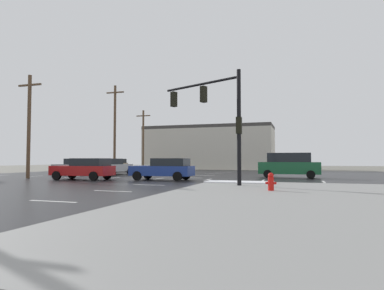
{
  "coord_description": "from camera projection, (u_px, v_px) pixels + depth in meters",
  "views": [
    {
      "loc": [
        8.35,
        -23.79,
        1.52
      ],
      "look_at": [
        -1.08,
        5.71,
        2.87
      ],
      "focal_mm": 30.94,
      "sensor_mm": 36.0,
      "label": 1
    }
  ],
  "objects": [
    {
      "name": "ground_plane",
      "position": [
        183.0,
        179.0,
        25.12
      ],
      "size": [
        120.0,
        120.0,
        0.0
      ],
      "primitive_type": "plane",
      "color": "slate"
    },
    {
      "name": "road_asphalt",
      "position": [
        183.0,
        179.0,
        25.12
      ],
      "size": [
        44.0,
        44.0,
        0.02
      ],
      "primitive_type": "cube",
      "color": "#232326",
      "rests_on": "ground_plane"
    },
    {
      "name": "snow_strip_curbside",
      "position": [
        239.0,
        182.0,
        19.8
      ],
      "size": [
        4.0,
        1.6,
        0.06
      ],
      "primitive_type": "cube",
      "color": "white",
      "rests_on": "sidewalk_corner"
    },
    {
      "name": "lane_markings",
      "position": [
        192.0,
        181.0,
        23.44
      ],
      "size": [
        36.15,
        36.15,
        0.01
      ],
      "color": "silver",
      "rests_on": "road_asphalt"
    },
    {
      "name": "traffic_signal_mast",
      "position": [
        217.0,
        110.0,
        18.73
      ],
      "size": [
        5.17,
        2.47,
        6.23
      ],
      "rotation": [
        0.0,
        0.0,
        2.72
      ],
      "color": "black",
      "rests_on": "sidewalk_corner"
    },
    {
      "name": "fire_hydrant",
      "position": [
        271.0,
        182.0,
        14.67
      ],
      "size": [
        0.48,
        0.26,
        0.79
      ],
      "color": "red",
      "rests_on": "sidewalk_corner"
    },
    {
      "name": "strip_building_background",
      "position": [
        209.0,
        148.0,
        52.75
      ],
      "size": [
        19.96,
        8.0,
        6.75
      ],
      "color": "beige",
      "rests_on": "ground_plane"
    },
    {
      "name": "sedan_grey",
      "position": [
        75.0,
        166.0,
        33.11
      ],
      "size": [
        2.09,
        4.57,
        1.58
      ],
      "rotation": [
        0.0,
        0.0,
        -1.55
      ],
      "color": "slate",
      "rests_on": "road_asphalt"
    },
    {
      "name": "sedan_silver",
      "position": [
        112.0,
        166.0,
        32.17
      ],
      "size": [
        2.27,
        4.63,
        1.58
      ],
      "rotation": [
        0.0,
        0.0,
        1.5
      ],
      "color": "#B7BABF",
      "rests_on": "road_asphalt"
    },
    {
      "name": "suv_green",
      "position": [
        289.0,
        165.0,
        26.94
      ],
      "size": [
        4.88,
        2.28,
        2.03
      ],
      "rotation": [
        0.0,
        0.0,
        -0.03
      ],
      "color": "#195933",
      "rests_on": "road_asphalt"
    },
    {
      "name": "sedan_blue",
      "position": [
        164.0,
        169.0,
        23.91
      ],
      "size": [
        4.55,
        2.05,
        1.58
      ],
      "rotation": [
        0.0,
        0.0,
        3.15
      ],
      "color": "navy",
      "rests_on": "road_asphalt"
    },
    {
      "name": "sedan_red",
      "position": [
        85.0,
        168.0,
        24.35
      ],
      "size": [
        4.58,
        2.12,
        1.58
      ],
      "rotation": [
        0.0,
        0.0,
        3.17
      ],
      "color": "#B21919",
      "rests_on": "road_asphalt"
    },
    {
      "name": "sedan_tan",
      "position": [
        115.0,
        165.0,
        42.13
      ],
      "size": [
        2.4,
        4.67,
        1.58
      ],
      "rotation": [
        0.0,
        0.0,
        -1.46
      ],
      "color": "tan",
      "rests_on": "road_asphalt"
    },
    {
      "name": "utility_pole_mid",
      "position": [
        29.0,
        124.0,
        26.41
      ],
      "size": [
        2.2,
        0.28,
        8.3
      ],
      "color": "brown",
      "rests_on": "ground_plane"
    },
    {
      "name": "utility_pole_far",
      "position": [
        115.0,
        127.0,
        37.84
      ],
      "size": [
        2.2,
        0.28,
        10.02
      ],
      "color": "brown",
      "rests_on": "ground_plane"
    },
    {
      "name": "utility_pole_distant",
      "position": [
        143.0,
        139.0,
        48.4
      ],
      "size": [
        2.2,
        0.28,
        8.73
      ],
      "color": "brown",
      "rests_on": "ground_plane"
    }
  ]
}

